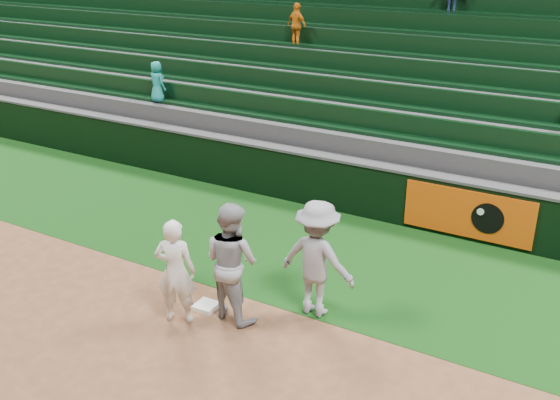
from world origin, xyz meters
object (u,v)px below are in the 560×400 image
at_px(first_base, 206,306).
at_px(base_coach, 317,259).
at_px(first_baseman, 175,271).
at_px(baserunner, 232,261).

height_order(first_base, base_coach, base_coach).
distance_m(first_baseman, baserunner, 0.90).
bearing_deg(first_base, baserunner, 6.36).
relative_size(first_base, base_coach, 0.18).
height_order(first_baseman, baserunner, baserunner).
bearing_deg(first_baseman, first_base, -132.62).
relative_size(first_base, first_baseman, 0.20).
distance_m(first_base, base_coach, 2.07).
bearing_deg(base_coach, first_base, 27.70).
xyz_separation_m(first_baseman, baserunner, (0.70, 0.55, 0.11)).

